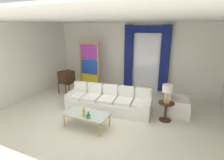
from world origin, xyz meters
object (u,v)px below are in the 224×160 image
object	(u,v)px
coffee_table	(87,115)
bottle_crystal_tall	(84,112)
table_lamp_brass	(168,89)
peacock_figurine	(95,90)
armchair_white	(175,106)
couch_white_long	(109,101)
round_side_table	(166,110)
bottle_blue_decanter	(88,116)
vintage_tv	(67,77)
stained_glass_divider	(89,68)

from	to	relation	value
coffee_table	bottle_crystal_tall	world-z (taller)	bottle_crystal_tall
coffee_table	table_lamp_brass	bearing A→B (deg)	32.38
peacock_figurine	table_lamp_brass	bearing A→B (deg)	-18.08
bottle_crystal_tall	table_lamp_brass	xyz separation A→B (m)	(2.02, 1.46, 0.50)
table_lamp_brass	armchair_white	bearing A→B (deg)	69.20
couch_white_long	round_side_table	distance (m)	1.93
bottle_blue_decanter	vintage_tv	bearing A→B (deg)	137.54
stained_glass_divider	vintage_tv	bearing A→B (deg)	-134.96
bottle_blue_decanter	round_side_table	size ratio (longest dim) A/B	0.34
bottle_blue_decanter	table_lamp_brass	xyz separation A→B (m)	(1.84, 1.51, 0.55)
coffee_table	armchair_white	size ratio (longest dim) A/B	1.42
vintage_tv	peacock_figurine	bearing A→B (deg)	12.67
bottle_crystal_tall	coffee_table	bearing A→B (deg)	95.90
coffee_table	bottle_crystal_tall	distance (m)	0.22
coffee_table	bottle_crystal_tall	xyz separation A→B (m)	(0.02, -0.17, 0.15)
bottle_crystal_tall	armchair_white	size ratio (longest dim) A/B	0.33
table_lamp_brass	bottle_crystal_tall	bearing A→B (deg)	-144.18
stained_glass_divider	peacock_figurine	distance (m)	1.07
round_side_table	stained_glass_divider	bearing A→B (deg)	157.90
bottle_crystal_tall	stained_glass_divider	bearing A→B (deg)	118.00
vintage_tv	peacock_figurine	size ratio (longest dim) A/B	2.24
bottle_blue_decanter	armchair_white	xyz separation A→B (m)	(2.06, 2.07, -0.19)
bottle_crystal_tall	bottle_blue_decanter	bearing A→B (deg)	-15.89
bottle_blue_decanter	armchair_white	size ratio (longest dim) A/B	0.23
couch_white_long	round_side_table	size ratio (longest dim) A/B	5.03
coffee_table	table_lamp_brass	xyz separation A→B (m)	(2.04, 1.29, 0.65)
coffee_table	couch_white_long	bearing A→B (deg)	85.21
coffee_table	table_lamp_brass	distance (m)	2.50
coffee_table	armchair_white	world-z (taller)	armchair_white
couch_white_long	table_lamp_brass	size ratio (longest dim) A/B	5.25
armchair_white	round_side_table	xyz separation A→B (m)	(-0.21, -0.56, 0.07)
bottle_crystal_tall	vintage_tv	bearing A→B (deg)	136.06
table_lamp_brass	coffee_table	bearing A→B (deg)	-147.62
peacock_figurine	round_side_table	distance (m)	3.23
round_side_table	peacock_figurine	bearing A→B (deg)	161.92
bottle_crystal_tall	vintage_tv	size ratio (longest dim) A/B	0.22
peacock_figurine	table_lamp_brass	distance (m)	3.32
bottle_blue_decanter	table_lamp_brass	world-z (taller)	table_lamp_brass
bottle_crystal_tall	peacock_figurine	world-z (taller)	bottle_crystal_tall
round_side_table	table_lamp_brass	world-z (taller)	table_lamp_brass
armchair_white	stained_glass_divider	bearing A→B (deg)	166.78
couch_white_long	bottle_crystal_tall	bearing A→B (deg)	-93.58
bottle_crystal_tall	stained_glass_divider	world-z (taller)	stained_glass_divider
stained_glass_divider	coffee_table	bearing A→B (deg)	-60.85
armchair_white	peacock_figurine	xyz separation A→B (m)	(-3.28, 0.44, -0.07)
bottle_blue_decanter	table_lamp_brass	size ratio (longest dim) A/B	0.36
bottle_crystal_tall	armchair_white	world-z (taller)	armchair_white
vintage_tv	armchair_white	size ratio (longest dim) A/B	1.50
couch_white_long	armchair_white	size ratio (longest dim) A/B	3.35
couch_white_long	armchair_white	distance (m)	2.21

